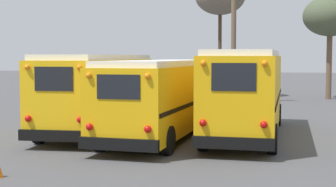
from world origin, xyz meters
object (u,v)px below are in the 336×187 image
utility_pole (234,33)px  bare_tree_0 (330,17)px  school_bus_1 (163,95)px  school_bus_2 (247,90)px  school_bus_0 (101,89)px

utility_pole → bare_tree_0: (6.43, 4.82, 1.30)m
utility_pole → bare_tree_0: 8.14m
school_bus_1 → school_bus_2: 3.22m
school_bus_2 → utility_pole: size_ratio=1.08×
school_bus_1 → utility_pole: size_ratio=1.08×
school_bus_0 → school_bus_2: (6.19, -0.85, 0.08)m
utility_pole → bare_tree_0: size_ratio=1.21×
school_bus_1 → utility_pole: bearing=84.9°
school_bus_0 → bare_tree_0: bare_tree_0 is taller
school_bus_1 → utility_pole: utility_pole is taller
school_bus_0 → school_bus_2: 6.25m
school_bus_2 → bare_tree_0: size_ratio=1.31×
school_bus_0 → bare_tree_0: size_ratio=1.47×
school_bus_0 → school_bus_1: school_bus_0 is taller
school_bus_0 → utility_pole: 14.10m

